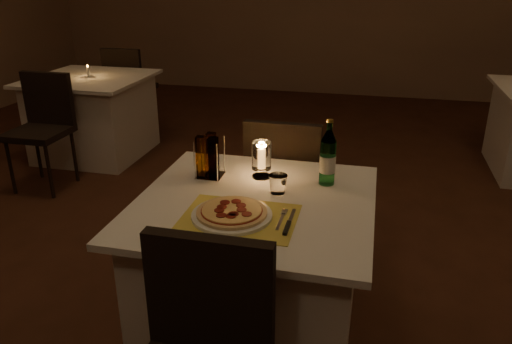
% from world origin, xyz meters
% --- Properties ---
extents(floor, '(8.00, 10.00, 0.02)m').
position_xyz_m(floor, '(0.00, 0.00, -0.01)').
color(floor, '#462316').
rests_on(floor, ground).
extents(main_table, '(1.00, 1.00, 0.74)m').
position_xyz_m(main_table, '(0.14, -0.14, 0.37)').
color(main_table, silver).
rests_on(main_table, ground).
extents(chair_far, '(0.42, 0.42, 0.90)m').
position_xyz_m(chair_far, '(0.14, 0.57, 0.55)').
color(chair_far, black).
rests_on(chair_far, ground).
extents(placemat, '(0.45, 0.34, 0.00)m').
position_xyz_m(placemat, '(0.12, -0.32, 0.74)').
color(placemat, gold).
rests_on(placemat, main_table).
extents(plate, '(0.32, 0.32, 0.01)m').
position_xyz_m(plate, '(0.09, -0.32, 0.75)').
color(plate, white).
rests_on(plate, placemat).
extents(pizza, '(0.28, 0.28, 0.02)m').
position_xyz_m(pizza, '(0.09, -0.32, 0.77)').
color(pizza, '#D8B77F').
rests_on(pizza, plate).
extents(fork, '(0.02, 0.18, 0.00)m').
position_xyz_m(fork, '(0.28, -0.29, 0.75)').
color(fork, silver).
rests_on(fork, placemat).
extents(knife, '(0.02, 0.22, 0.01)m').
position_xyz_m(knife, '(0.32, -0.35, 0.75)').
color(knife, black).
rests_on(knife, placemat).
extents(tumbler, '(0.08, 0.08, 0.08)m').
position_xyz_m(tumbler, '(0.22, -0.05, 0.78)').
color(tumbler, white).
rests_on(tumbler, main_table).
extents(water_bottle, '(0.07, 0.07, 0.30)m').
position_xyz_m(water_bottle, '(0.42, 0.10, 0.86)').
color(water_bottle, '#5FB074').
rests_on(water_bottle, main_table).
extents(hurricane_candle, '(0.09, 0.09, 0.18)m').
position_xyz_m(hurricane_candle, '(0.11, 0.11, 0.84)').
color(hurricane_candle, white).
rests_on(hurricane_candle, main_table).
extents(cruet_caddy, '(0.12, 0.12, 0.21)m').
position_xyz_m(cruet_caddy, '(-0.13, 0.05, 0.84)').
color(cruet_caddy, white).
rests_on(cruet_caddy, main_table).
extents(neighbor_table_left, '(1.00, 1.00, 0.74)m').
position_xyz_m(neighbor_table_left, '(-1.93, 2.00, 0.37)').
color(neighbor_table_left, silver).
rests_on(neighbor_table_left, ground).
extents(neighbor_chair_la, '(0.42, 0.42, 0.90)m').
position_xyz_m(neighbor_chair_la, '(-1.93, 1.29, 0.55)').
color(neighbor_chair_la, black).
rests_on(neighbor_chair_la, ground).
extents(neighbor_chair_lb, '(0.42, 0.42, 0.90)m').
position_xyz_m(neighbor_chair_lb, '(-1.93, 2.72, 0.55)').
color(neighbor_chair_lb, black).
rests_on(neighbor_chair_lb, ground).
extents(neighbor_candle_left, '(0.03, 0.03, 0.11)m').
position_xyz_m(neighbor_candle_left, '(-1.93, 2.00, 0.79)').
color(neighbor_candle_left, white).
rests_on(neighbor_candle_left, neighbor_table_left).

